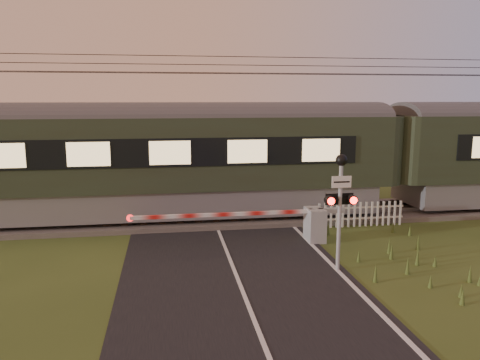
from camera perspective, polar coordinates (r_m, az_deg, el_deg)
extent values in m
plane|color=#384B1D|center=(12.00, -0.07, -12.58)|extent=(160.00, 160.00, 0.00)
cube|color=black|center=(12.00, -0.07, -12.53)|extent=(6.00, 140.00, 0.02)
cube|color=#47423D|center=(18.11, -3.25, -4.57)|extent=(140.00, 3.40, 0.24)
cube|color=slate|center=(17.37, -3.01, -4.53)|extent=(140.00, 0.08, 0.14)
cube|color=slate|center=(18.76, -3.47, -3.44)|extent=(140.00, 0.08, 0.14)
cube|color=#2D2116|center=(18.08, -3.25, -4.18)|extent=(0.24, 2.20, 0.06)
cylinder|color=black|center=(17.26, -3.33, 12.93)|extent=(120.00, 0.02, 0.02)
cylinder|color=black|center=(17.86, -3.52, 12.83)|extent=(120.00, 0.02, 0.02)
cylinder|color=black|center=(17.60, -3.45, 14.83)|extent=(120.00, 0.02, 0.02)
cylinder|color=black|center=(17.58, -3.43, 13.85)|extent=(120.00, 0.02, 0.02)
cube|color=gray|center=(18.04, -16.91, -2.50)|extent=(20.74, 2.74, 1.03)
cube|color=#2B3422|center=(17.75, -17.20, 3.18)|extent=(21.60, 2.98, 2.57)
cylinder|color=#4C4C4F|center=(17.65, -17.42, 7.33)|extent=(21.60, 1.04, 1.04)
cube|color=#FFD893|center=(16.22, -17.99, 3.00)|extent=(18.58, 0.04, 0.80)
cube|color=gray|center=(15.46, 9.11, -5.40)|extent=(0.54, 0.83, 1.08)
cylinder|color=gray|center=(15.41, 8.59, -5.43)|extent=(0.12, 0.12, 1.08)
cube|color=gray|center=(15.52, 11.06, -3.65)|extent=(0.88, 0.16, 0.16)
cube|color=red|center=(14.71, -2.07, -4.22)|extent=(5.71, 0.11, 0.11)
cylinder|color=red|center=(14.65, -13.27, -4.54)|extent=(0.22, 0.04, 0.22)
cylinder|color=gray|center=(12.73, 12.01, -4.65)|extent=(0.11, 0.11, 2.88)
cube|color=white|center=(12.46, 12.28, -0.23)|extent=(0.53, 0.03, 0.31)
sphere|color=black|center=(12.43, 12.27, 2.39)|extent=(0.31, 0.31, 0.31)
cube|color=black|center=(12.61, 12.10, -2.33)|extent=(0.72, 0.06, 0.06)
cylinder|color=#FF140C|center=(12.34, 11.06, -2.56)|extent=(0.19, 0.02, 0.19)
cylinder|color=#FF140C|center=(12.56, 13.70, -2.44)|extent=(0.19, 0.02, 0.19)
cube|color=black|center=(12.65, 12.02, -2.28)|extent=(0.77, 0.02, 0.31)
cube|color=silver|center=(17.56, 14.39, -4.53)|extent=(3.32, 0.04, 0.06)
cube|color=silver|center=(17.46, 14.45, -3.26)|extent=(3.32, 0.04, 0.06)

